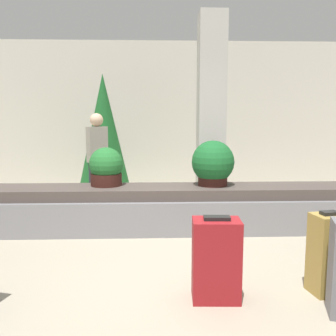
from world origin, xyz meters
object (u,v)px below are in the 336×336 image
at_px(suitcase_1, 216,260).
at_px(potted_plant_1, 213,164).
at_px(decorated_tree, 104,131).
at_px(suitcase_0, 327,254).
at_px(traveler_0, 97,152).
at_px(pillar, 211,112).
at_px(potted_plant_0, 106,168).

xyz_separation_m(suitcase_1, potted_plant_1, (0.29, 2.05, 0.54)).
bearing_deg(decorated_tree, suitcase_0, -60.18).
bearing_deg(suitcase_0, decorated_tree, 109.75).
relative_size(suitcase_1, traveler_0, 0.45).
relative_size(pillar, decorated_tree, 1.37).
distance_m(potted_plant_1, decorated_tree, 2.93).
height_order(pillar, suitcase_1, pillar).
bearing_deg(suitcase_0, traveler_0, 116.55).
height_order(suitcase_1, potted_plant_0, potted_plant_0).
bearing_deg(potted_plant_0, potted_plant_1, -2.10).
distance_m(traveler_0, decorated_tree, 1.06).
height_order(suitcase_0, traveler_0, traveler_0).
bearing_deg(traveler_0, suitcase_0, -84.93).
relative_size(pillar, potted_plant_0, 6.13).
height_order(pillar, decorated_tree, pillar).
height_order(suitcase_1, traveler_0, traveler_0).
xyz_separation_m(potted_plant_1, traveler_0, (-1.75, 1.30, 0.05)).
bearing_deg(pillar, potted_plant_1, -97.08).
xyz_separation_m(pillar, potted_plant_1, (-0.16, -1.27, -0.71)).
distance_m(pillar, traveler_0, 2.02).
bearing_deg(potted_plant_1, potted_plant_0, 177.90).
distance_m(potted_plant_0, potted_plant_1, 1.45).
distance_m(pillar, suitcase_1, 3.57).
height_order(pillar, potted_plant_1, pillar).
bearing_deg(traveler_0, potted_plant_0, -107.95).
relative_size(suitcase_0, traveler_0, 0.46).
relative_size(suitcase_1, potted_plant_0, 1.37).
height_order(potted_plant_0, potted_plant_1, potted_plant_1).
relative_size(suitcase_1, potted_plant_1, 1.17).
relative_size(suitcase_0, suitcase_1, 1.02).
xyz_separation_m(pillar, suitcase_1, (-0.44, -3.32, -1.25)).
bearing_deg(potted_plant_1, decorated_tree, 127.52).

